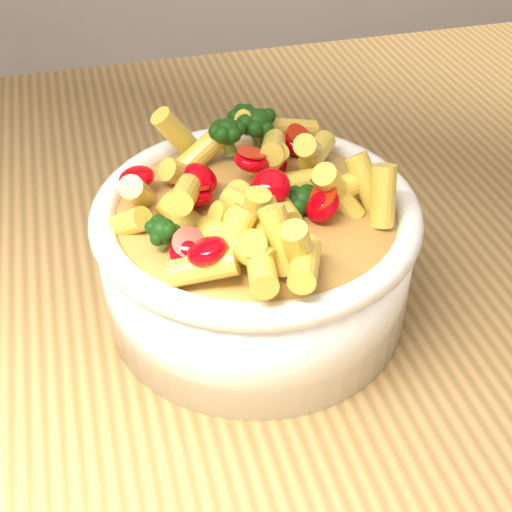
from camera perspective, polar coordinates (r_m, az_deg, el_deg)
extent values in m
cube|color=#B4864D|center=(0.64, 7.52, 0.76)|extent=(1.20, 0.80, 0.04)
cylinder|color=white|center=(0.52, 0.00, -0.38)|extent=(0.22, 0.22, 0.09)
ellipsoid|color=white|center=(0.54, 0.00, -2.63)|extent=(0.20, 0.20, 0.03)
torus|color=white|center=(0.49, 0.00, 3.58)|extent=(0.23, 0.23, 0.02)
ellipsoid|color=#EAAF4F|center=(0.49, 0.00, 3.58)|extent=(0.20, 0.20, 0.02)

